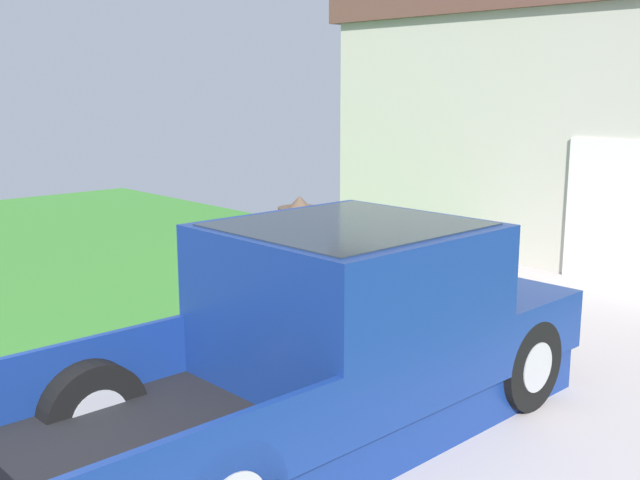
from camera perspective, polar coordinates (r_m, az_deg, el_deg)
pickup_truck at (r=6.12m, az=1.24°, el=-7.67°), size 2.06×5.25×1.70m
person_with_hat at (r=7.64m, az=-1.52°, el=-1.79°), size 0.44×0.44×1.69m
handbag at (r=7.82m, az=-2.63°, el=-8.23°), size 0.35×0.20×0.41m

